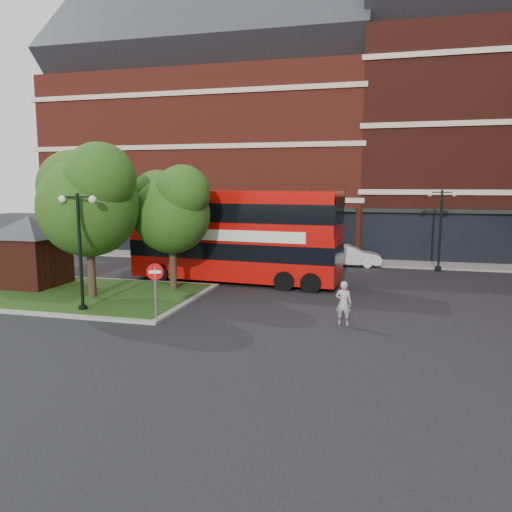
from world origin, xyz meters
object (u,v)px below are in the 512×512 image
(bus, at_px, (234,230))
(car_silver, at_px, (252,249))
(car_white, at_px, (349,256))
(woman, at_px, (344,303))

(bus, distance_m, car_silver, 8.23)
(bus, height_order, car_white, bus)
(bus, distance_m, car_white, 9.27)
(car_silver, relative_size, car_white, 1.07)
(car_silver, xyz_separation_m, car_white, (6.81, -0.91, -0.08))
(woman, relative_size, car_silver, 0.38)
(car_silver, bearing_deg, bus, -179.71)
(woman, relative_size, car_white, 0.41)
(woman, height_order, car_white, woman)
(bus, relative_size, woman, 6.78)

